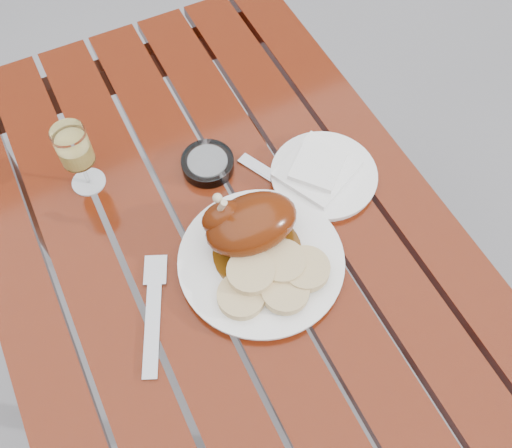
% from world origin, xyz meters
% --- Properties ---
extents(ground, '(60.00, 60.00, 0.00)m').
position_xyz_m(ground, '(0.00, 0.00, 0.00)').
color(ground, slate).
rests_on(ground, ground).
extents(table, '(0.80, 1.20, 0.75)m').
position_xyz_m(table, '(0.00, 0.00, 0.38)').
color(table, maroon).
rests_on(table, ground).
extents(dinner_plate, '(0.29, 0.29, 0.02)m').
position_xyz_m(dinner_plate, '(0.04, -0.08, 0.76)').
color(dinner_plate, white).
rests_on(dinner_plate, table).
extents(roast_duck, '(0.16, 0.16, 0.12)m').
position_xyz_m(roast_duck, '(0.04, -0.03, 0.81)').
color(roast_duck, '#5B320A').
rests_on(roast_duck, dinner_plate).
extents(bread_dumplings, '(0.20, 0.13, 0.03)m').
position_xyz_m(bread_dumplings, '(0.04, -0.13, 0.79)').
color(bread_dumplings, tan).
rests_on(bread_dumplings, dinner_plate).
extents(wine_glass, '(0.07, 0.07, 0.15)m').
position_xyz_m(wine_glass, '(-0.17, 0.22, 0.82)').
color(wine_glass, '#FBE372').
rests_on(wine_glass, table).
extents(side_plate, '(0.26, 0.26, 0.02)m').
position_xyz_m(side_plate, '(0.23, 0.03, 0.76)').
color(side_plate, white).
rests_on(side_plate, table).
extents(napkin, '(0.17, 0.17, 0.01)m').
position_xyz_m(napkin, '(0.22, 0.04, 0.77)').
color(napkin, white).
rests_on(napkin, side_plate).
extents(ashtray, '(0.12, 0.12, 0.03)m').
position_xyz_m(ashtray, '(0.04, 0.15, 0.76)').
color(ashtray, '#B2B7BC').
rests_on(ashtray, table).
extents(fork, '(0.10, 0.19, 0.01)m').
position_xyz_m(fork, '(-0.17, -0.09, 0.75)').
color(fork, gray).
rests_on(fork, table).
extents(knife, '(0.09, 0.17, 0.01)m').
position_xyz_m(knife, '(0.16, 0.03, 0.75)').
color(knife, gray).
rests_on(knife, table).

